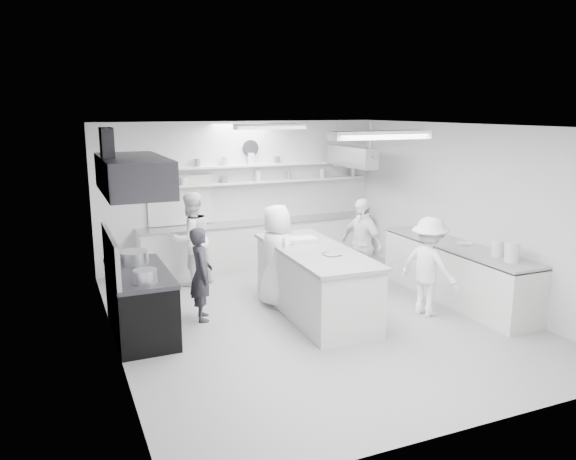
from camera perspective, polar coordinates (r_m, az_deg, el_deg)
name	(u,v)px	position (r m, az deg, el deg)	size (l,w,h in m)	color
floor	(313,318)	(9.03, 2.53, -8.92)	(6.00, 7.00, 0.02)	#9C9C9C
ceiling	(315,125)	(8.42, 2.73, 10.62)	(6.00, 7.00, 0.02)	white
wall_back	(241,194)	(11.80, -4.79, 3.69)	(6.00, 0.04, 3.00)	silver
wall_front	(470,292)	(5.76, 18.02, -6.04)	(6.00, 0.04, 3.00)	silver
wall_left	(110,243)	(7.80, -17.64, -1.28)	(0.04, 7.00, 3.00)	silver
wall_right	(469,211)	(10.24, 17.93, 1.83)	(0.04, 7.00, 3.00)	silver
stove	(141,304)	(8.52, -14.77, -7.34)	(0.80, 1.80, 0.90)	black
exhaust_hood	(133,175)	(8.10, -15.50, 5.45)	(0.85, 2.00, 0.50)	#2E2E32
back_counter	(260,244)	(11.82, -2.86, -1.41)	(5.00, 0.60, 0.92)	silver
shelf_lower	(274,181)	(11.88, -1.40, 5.01)	(4.20, 0.26, 0.04)	silver
shelf_upper	(274,164)	(11.84, -1.41, 6.69)	(4.20, 0.26, 0.04)	silver
pass_through_window	(180,200)	(11.45, -10.94, 2.99)	(1.30, 0.04, 1.00)	black
wall_clock	(250,148)	(11.72, -3.87, 8.32)	(0.32, 0.32, 0.05)	white
right_counter	(457,273)	(10.10, 16.78, -4.25)	(0.74, 3.30, 0.94)	silver
pot_rack	(351,156)	(11.51, 6.48, 7.45)	(0.30, 1.60, 0.40)	#A6A7AB
light_fixture_front	(380,135)	(6.85, 9.39, 9.52)	(1.30, 0.25, 0.10)	silver
light_fixture_rear	(270,126)	(10.07, -1.82, 10.50)	(1.30, 0.25, 0.10)	silver
prep_island	(315,282)	(9.07, 2.73, -5.34)	(1.02, 2.75, 1.01)	silver
stove_pot	(134,259)	(8.77, -15.42, -2.84)	(0.44, 0.44, 0.24)	#A6A7AB
cook_stove	(201,274)	(8.81, -8.82, -4.46)	(0.54, 0.35, 1.47)	#2B2A30
cook_back	(191,239)	(10.56, -9.83, -0.91)	(0.85, 0.66, 1.75)	white
cook_island_left	(277,256)	(9.30, -1.16, -2.64)	(0.84, 0.55, 1.72)	white
cook_island_right	(361,245)	(10.15, 7.49, -1.53)	(0.99, 0.41, 1.70)	white
cook_right	(429,267)	(9.18, 14.14, -3.63)	(1.03, 0.59, 1.59)	white
bowl_island_a	(332,256)	(8.58, 4.48, -2.63)	(0.28, 0.28, 0.07)	#A6A7AB
bowl_island_b	(302,243)	(9.42, 1.41, -1.30)	(0.17, 0.17, 0.05)	silver
bowl_right	(464,245)	(10.03, 17.48, -1.43)	(0.26, 0.26, 0.06)	silver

